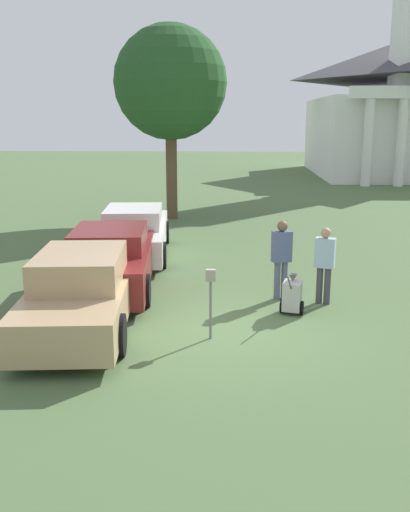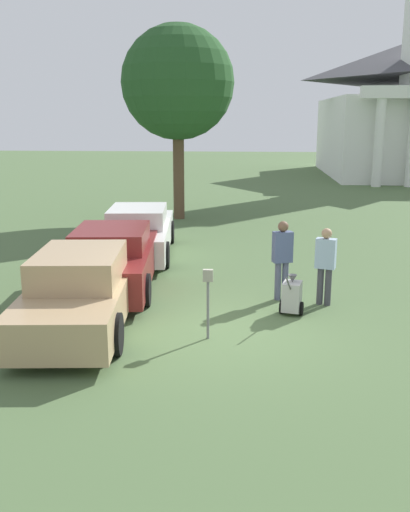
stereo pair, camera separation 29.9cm
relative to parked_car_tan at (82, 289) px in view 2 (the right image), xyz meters
name	(u,v)px [view 2 (the right image)]	position (x,y,z in m)	size (l,w,h in m)	color
ground_plane	(221,330)	(2.73, -0.19, -0.69)	(120.00, 120.00, 0.00)	#4C663D
parked_car_tan	(82,289)	(0.00, 0.00, 0.00)	(2.26, 5.32, 1.49)	tan
parked_car_maroon	(113,258)	(0.00, 2.59, 0.00)	(2.35, 5.24, 1.45)	maroon
parked_car_white	(139,232)	(0.00, 5.82, -0.01)	(2.28, 5.28, 1.44)	silver
parking_meter	(208,291)	(2.51, -0.63, 0.23)	(0.18, 0.09, 1.31)	slate
person_worker	(282,255)	(3.97, 1.82, 0.32)	(0.47, 0.34, 1.77)	#515670
person_supervisor	(325,262)	(4.87, 1.52, 0.27)	(0.47, 0.34, 1.69)	#3F3F47
equipment_cart	(292,296)	(4.13, 0.84, -0.30)	(0.52, 1.00, 1.00)	#B2B2AD
church	(402,103)	(13.60, 31.12, 4.31)	(9.81, 15.04, 20.90)	white
shade_tree	(178,83)	(0.41, 12.19, 4.56)	(4.34, 4.34, 7.45)	brown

